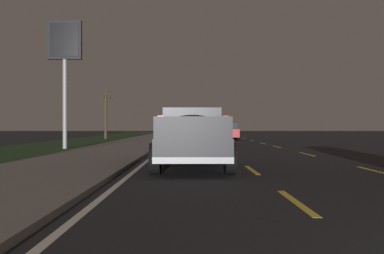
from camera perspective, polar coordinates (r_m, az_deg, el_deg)
ground at (r=29.72m, az=6.69°, el=-2.32°), size 144.00×144.00×0.00m
sidewalk_shoulder at (r=29.77m, az=-7.71°, el=-2.20°), size 108.00×4.00×0.12m
grass_verge at (r=30.83m, az=-16.97°, el=-2.23°), size 108.00×6.00×0.01m
lane_markings at (r=33.43m, az=0.75°, el=-2.03°), size 108.75×7.04×0.01m
pickup_truck at (r=12.84m, az=0.02°, el=-1.25°), size 5.43×2.30×1.87m
sedan_red at (r=37.69m, az=4.86°, el=-0.59°), size 4.41×2.03×1.54m
sedan_tan at (r=25.48m, az=0.49°, el=-0.97°), size 4.44×2.09×1.54m
sedan_silver at (r=42.83m, az=-0.02°, el=-0.50°), size 4.43×2.08×1.54m
gas_price_sign at (r=24.74m, az=-17.14°, el=9.84°), size 0.27×1.90×7.23m
bare_tree_far at (r=41.47m, az=-11.81°, el=1.88°), size 0.95×1.31×5.06m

